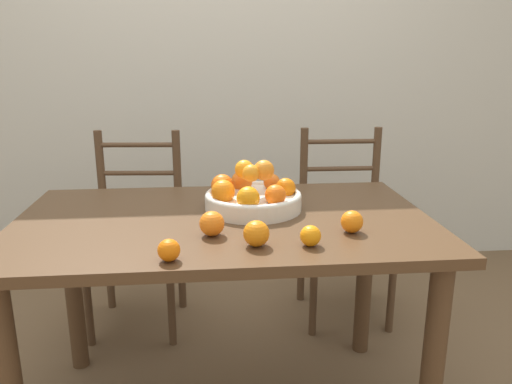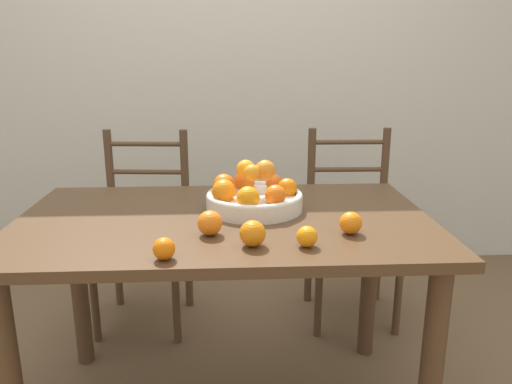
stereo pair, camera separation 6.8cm
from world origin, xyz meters
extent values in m
cube|color=beige|center=(0.00, 1.45, 1.30)|extent=(8.00, 0.06, 2.60)
cube|color=#4C331E|center=(0.00, 0.00, 0.75)|extent=(1.41, 0.85, 0.03)
cylinder|color=#4C331E|center=(0.62, -0.34, 0.37)|extent=(0.07, 0.07, 0.74)
cylinder|color=#4C331E|center=(-0.62, 0.34, 0.37)|extent=(0.07, 0.07, 0.74)
cylinder|color=#4C331E|center=(0.62, 0.34, 0.37)|extent=(0.07, 0.07, 0.74)
cylinder|color=silver|center=(0.11, 0.08, 0.80)|extent=(0.34, 0.34, 0.05)
torus|color=silver|center=(0.11, 0.08, 0.83)|extent=(0.34, 0.34, 0.02)
sphere|color=orange|center=(0.23, 0.09, 0.85)|extent=(0.07, 0.07, 0.07)
sphere|color=orange|center=(0.19, 0.17, 0.85)|extent=(0.06, 0.06, 0.06)
sphere|color=orange|center=(0.08, 0.19, 0.85)|extent=(0.08, 0.08, 0.08)
sphere|color=orange|center=(0.00, 0.12, 0.85)|extent=(0.08, 0.08, 0.08)
sphere|color=orange|center=(0.00, 0.03, 0.86)|extent=(0.08, 0.08, 0.08)
sphere|color=orange|center=(0.08, -0.04, 0.85)|extent=(0.08, 0.08, 0.08)
sphere|color=orange|center=(0.17, -0.02, 0.85)|extent=(0.07, 0.07, 0.07)
sphere|color=orange|center=(0.15, 0.08, 0.92)|extent=(0.07, 0.07, 0.07)
sphere|color=orange|center=(0.08, 0.11, 0.91)|extent=(0.07, 0.07, 0.07)
sphere|color=orange|center=(0.10, 0.06, 0.91)|extent=(0.06, 0.06, 0.06)
sphere|color=orange|center=(-0.16, -0.36, 0.80)|extent=(0.06, 0.06, 0.06)
sphere|color=orange|center=(0.39, -0.19, 0.81)|extent=(0.07, 0.07, 0.07)
sphere|color=orange|center=(-0.04, -0.17, 0.81)|extent=(0.08, 0.08, 0.08)
sphere|color=orange|center=(0.09, -0.27, 0.81)|extent=(0.08, 0.08, 0.08)
sphere|color=orange|center=(0.24, -0.29, 0.80)|extent=(0.06, 0.06, 0.06)
cylinder|color=#513823|center=(-0.61, 0.50, 0.22)|extent=(0.04, 0.04, 0.44)
cylinder|color=#513823|center=(-0.23, 0.47, 0.22)|extent=(0.04, 0.04, 0.44)
cylinder|color=#513823|center=(-0.58, 0.86, 0.48)|extent=(0.04, 0.04, 0.95)
cylinder|color=#513823|center=(-0.20, 0.83, 0.48)|extent=(0.04, 0.04, 0.95)
cube|color=#513823|center=(-0.41, 0.67, 0.46)|extent=(0.45, 0.43, 0.04)
cylinder|color=#513823|center=(-0.39, 0.85, 0.60)|extent=(0.38, 0.06, 0.02)
cylinder|color=#513823|center=(-0.39, 0.85, 0.74)|extent=(0.38, 0.06, 0.02)
cylinder|color=#513823|center=(-0.39, 0.85, 0.88)|extent=(0.38, 0.06, 0.02)
cylinder|color=#513823|center=(0.43, 0.49, 0.22)|extent=(0.04, 0.04, 0.44)
cylinder|color=#513823|center=(0.81, 0.48, 0.22)|extent=(0.04, 0.04, 0.44)
cylinder|color=#513823|center=(0.44, 0.85, 0.48)|extent=(0.04, 0.04, 0.95)
cylinder|color=#513823|center=(0.82, 0.84, 0.48)|extent=(0.04, 0.04, 0.95)
cube|color=#513823|center=(0.63, 0.67, 0.46)|extent=(0.43, 0.41, 0.04)
cylinder|color=#513823|center=(0.63, 0.85, 0.60)|extent=(0.38, 0.03, 0.02)
cylinder|color=#513823|center=(0.63, 0.85, 0.74)|extent=(0.38, 0.03, 0.02)
cylinder|color=#513823|center=(0.63, 0.85, 0.88)|extent=(0.38, 0.03, 0.02)
camera|label=1|loc=(-0.05, -1.62, 1.31)|focal=35.00mm
camera|label=2|loc=(0.02, -1.63, 1.31)|focal=35.00mm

